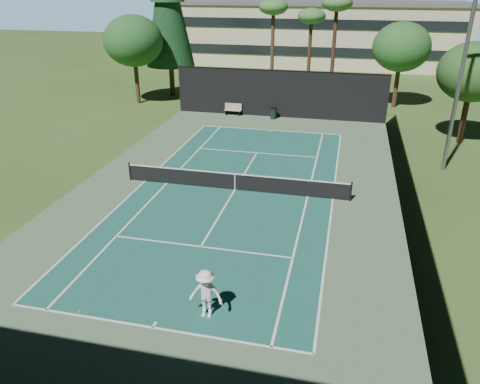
{
  "coord_description": "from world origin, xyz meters",
  "views": [
    {
      "loc": [
        5.79,
        -23.52,
        10.85
      ],
      "look_at": [
        1.0,
        -3.0,
        1.3
      ],
      "focal_mm": 35.0,
      "sensor_mm": 36.0,
      "label": 1
    }
  ],
  "objects_px": {
    "tennis_net": "(235,181)",
    "tennis_ball_d": "(198,151)",
    "player": "(206,294)",
    "park_bench": "(233,109)",
    "tennis_ball_c": "(275,163)",
    "trash_bin": "(274,113)",
    "tennis_ball_a": "(80,311)",
    "tennis_ball_b": "(185,180)"
  },
  "relations": [
    {
      "from": "tennis_net",
      "to": "player",
      "type": "xyz_separation_m",
      "value": [
        1.62,
        -10.84,
        0.38
      ]
    },
    {
      "from": "player",
      "to": "trash_bin",
      "type": "relative_size",
      "value": 1.99
    },
    {
      "from": "tennis_net",
      "to": "tennis_ball_a",
      "type": "relative_size",
      "value": 190.51
    },
    {
      "from": "tennis_net",
      "to": "player",
      "type": "bearing_deg",
      "value": -81.53
    },
    {
      "from": "tennis_ball_d",
      "to": "park_bench",
      "type": "distance_m",
      "value": 10.08
    },
    {
      "from": "tennis_net",
      "to": "tennis_ball_c",
      "type": "distance_m",
      "value": 5.05
    },
    {
      "from": "tennis_ball_a",
      "to": "tennis_net",
      "type": "bearing_deg",
      "value": 76.08
    },
    {
      "from": "tennis_ball_b",
      "to": "tennis_ball_d",
      "type": "xyz_separation_m",
      "value": [
        -0.79,
        5.11,
        0.01
      ]
    },
    {
      "from": "tennis_net",
      "to": "tennis_ball_b",
      "type": "xyz_separation_m",
      "value": [
        -3.2,
        0.59,
        -0.52
      ]
    },
    {
      "from": "tennis_ball_c",
      "to": "trash_bin",
      "type": "xyz_separation_m",
      "value": [
        -1.87,
        10.55,
        0.45
      ]
    },
    {
      "from": "tennis_ball_c",
      "to": "tennis_ball_d",
      "type": "relative_size",
      "value": 0.79
    },
    {
      "from": "tennis_ball_a",
      "to": "tennis_ball_d",
      "type": "distance_m",
      "value": 17.39
    },
    {
      "from": "tennis_ball_c",
      "to": "trash_bin",
      "type": "distance_m",
      "value": 10.72
    },
    {
      "from": "tennis_ball_a",
      "to": "tennis_ball_d",
      "type": "height_order",
      "value": "tennis_ball_d"
    },
    {
      "from": "park_bench",
      "to": "tennis_net",
      "type": "bearing_deg",
      "value": -75.73
    },
    {
      "from": "tennis_ball_b",
      "to": "tennis_net",
      "type": "bearing_deg",
      "value": -10.46
    },
    {
      "from": "player",
      "to": "tennis_ball_c",
      "type": "distance_m",
      "value": 15.65
    },
    {
      "from": "tennis_ball_a",
      "to": "park_bench",
      "type": "height_order",
      "value": "park_bench"
    },
    {
      "from": "tennis_ball_d",
      "to": "park_bench",
      "type": "height_order",
      "value": "park_bench"
    },
    {
      "from": "tennis_ball_d",
      "to": "tennis_ball_a",
      "type": "bearing_deg",
      "value": -86.37
    },
    {
      "from": "tennis_ball_b",
      "to": "player",
      "type": "bearing_deg",
      "value": -67.16
    },
    {
      "from": "tennis_net",
      "to": "trash_bin",
      "type": "relative_size",
      "value": 13.65
    },
    {
      "from": "player",
      "to": "tennis_ball_d",
      "type": "distance_m",
      "value": 17.49
    },
    {
      "from": "tennis_net",
      "to": "tennis_ball_a",
      "type": "distance_m",
      "value": 12.02
    },
    {
      "from": "tennis_net",
      "to": "tennis_ball_b",
      "type": "bearing_deg",
      "value": 169.54
    },
    {
      "from": "tennis_ball_a",
      "to": "park_bench",
      "type": "xyz_separation_m",
      "value": [
        -1.12,
        27.42,
        0.51
      ]
    },
    {
      "from": "tennis_net",
      "to": "tennis_ball_d",
      "type": "bearing_deg",
      "value": 125.03
    },
    {
      "from": "tennis_ball_c",
      "to": "tennis_net",
      "type": "bearing_deg",
      "value": -107.87
    },
    {
      "from": "tennis_ball_b",
      "to": "park_bench",
      "type": "bearing_deg",
      "value": 93.05
    },
    {
      "from": "tennis_ball_a",
      "to": "tennis_ball_c",
      "type": "relative_size",
      "value": 1.11
    },
    {
      "from": "tennis_ball_c",
      "to": "tennis_ball_d",
      "type": "distance_m",
      "value": 5.61
    },
    {
      "from": "tennis_ball_c",
      "to": "tennis_ball_d",
      "type": "bearing_deg",
      "value": 170.6
    },
    {
      "from": "player",
      "to": "tennis_ball_d",
      "type": "xyz_separation_m",
      "value": [
        -5.61,
        16.54,
        -0.9
      ]
    },
    {
      "from": "tennis_ball_d",
      "to": "trash_bin",
      "type": "bearing_deg",
      "value": 69.16
    },
    {
      "from": "trash_bin",
      "to": "tennis_net",
      "type": "bearing_deg",
      "value": -88.79
    },
    {
      "from": "player",
      "to": "tennis_ball_c",
      "type": "bearing_deg",
      "value": 90.12
    },
    {
      "from": "player",
      "to": "tennis_net",
      "type": "bearing_deg",
      "value": 98.32
    },
    {
      "from": "tennis_net",
      "to": "tennis_ball_d",
      "type": "distance_m",
      "value": 6.98
    },
    {
      "from": "park_bench",
      "to": "tennis_ball_d",
      "type": "bearing_deg",
      "value": -89.9
    },
    {
      "from": "tennis_ball_a",
      "to": "tennis_ball_c",
      "type": "xyz_separation_m",
      "value": [
        4.43,
        16.44,
        -0.0
      ]
    },
    {
      "from": "tennis_ball_c",
      "to": "park_bench",
      "type": "distance_m",
      "value": 12.32
    },
    {
      "from": "tennis_ball_b",
      "to": "park_bench",
      "type": "relative_size",
      "value": 0.04
    }
  ]
}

